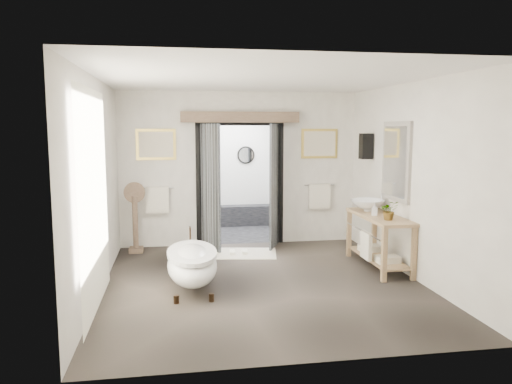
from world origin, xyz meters
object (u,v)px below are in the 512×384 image
clawfoot_tub (192,264)px  vanity (378,237)px  basin (368,205)px  rug (242,253)px

clawfoot_tub → vanity: 3.03m
clawfoot_tub → basin: size_ratio=2.71×
vanity → rug: vanity is taller
rug → basin: size_ratio=2.13×
clawfoot_tub → rug: clawfoot_tub is taller
clawfoot_tub → basin: basin is taller
vanity → basin: basin is taller
basin → rug: bearing=145.4°
vanity → rug: bearing=149.2°
vanity → rug: size_ratio=1.33×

